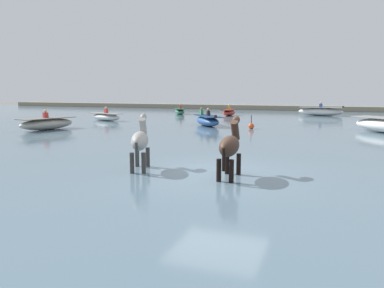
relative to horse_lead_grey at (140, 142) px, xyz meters
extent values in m
plane|color=#666051|center=(2.21, 0.30, -1.09)|extent=(120.00, 120.00, 0.00)
cube|color=slate|center=(2.21, 10.30, -0.93)|extent=(90.00, 90.00, 0.32)
ellipsoid|color=gray|center=(0.02, -0.07, 0.05)|extent=(0.86, 1.37, 0.52)
cylinder|color=#31312F|center=(-0.28, 0.30, -0.65)|extent=(0.12, 0.12, 0.88)
cylinder|color=#31312F|center=(0.01, 0.41, -0.65)|extent=(0.12, 0.12, 0.88)
cylinder|color=#31312F|center=(0.04, -0.55, -0.65)|extent=(0.12, 0.12, 0.88)
cylinder|color=#31312F|center=(0.33, -0.44, -0.65)|extent=(0.12, 0.12, 0.88)
cylinder|color=gray|center=(-0.21, 0.57, 0.37)|extent=(0.36, 0.52, 0.59)
ellipsoid|color=gray|center=(-0.25, 0.69, 0.64)|extent=(0.33, 0.48, 0.22)
cylinder|color=#31312F|center=(0.24, -0.65, -0.19)|extent=(0.08, 0.08, 0.56)
ellipsoid|color=#382319|center=(2.61, -0.14, 0.04)|extent=(0.50, 1.31, 0.52)
cylinder|color=black|center=(2.43, 0.30, -0.65)|extent=(0.12, 0.12, 0.88)
cylinder|color=black|center=(2.74, 0.32, -0.65)|extent=(0.12, 0.12, 0.88)
cylinder|color=black|center=(2.47, -0.60, -0.65)|extent=(0.12, 0.12, 0.88)
cylinder|color=black|center=(2.78, -0.59, -0.65)|extent=(0.12, 0.12, 0.88)
cylinder|color=#382319|center=(2.58, 0.54, 0.37)|extent=(0.22, 0.48, 0.59)
ellipsoid|color=#382319|center=(2.57, 0.66, 0.64)|extent=(0.20, 0.45, 0.22)
cylinder|color=black|center=(2.63, -0.76, -0.19)|extent=(0.08, 0.08, 0.55)
ellipsoid|color=silver|center=(4.05, 25.55, -0.42)|extent=(3.84, 1.49, 0.70)
cube|color=gray|center=(4.05, 25.55, -0.05)|extent=(3.69, 1.43, 0.04)
cube|color=black|center=(5.85, 25.45, 0.02)|extent=(0.13, 0.17, 0.18)
cube|color=#3356A8|center=(4.05, 25.53, 0.12)|extent=(0.27, 0.19, 0.30)
sphere|color=tan|center=(4.05, 25.53, 0.36)|extent=(0.18, 0.18, 0.18)
ellipsoid|color=#28518E|center=(-2.34, 13.12, -0.48)|extent=(2.80, 3.35, 0.60)
cube|color=navy|center=(-2.34, 13.12, -0.16)|extent=(2.69, 3.21, 0.04)
cube|color=black|center=(-1.42, 11.81, -0.09)|extent=(0.20, 0.19, 0.18)
cube|color=#388E51|center=(-2.97, 13.82, 0.01)|extent=(0.30, 0.32, 0.30)
sphere|color=#A37556|center=(-2.97, 13.82, 0.25)|extent=(0.18, 0.18, 0.18)
cube|color=#232328|center=(-2.29, 13.15, 0.01)|extent=(0.30, 0.32, 0.30)
sphere|color=tan|center=(-2.29, 13.15, 0.25)|extent=(0.18, 0.18, 0.18)
ellipsoid|color=#337556|center=(-8.41, 23.29, -0.54)|extent=(1.98, 2.84, 0.48)
cube|color=#1E4634|center=(-8.41, 23.29, -0.28)|extent=(1.90, 2.73, 0.04)
cube|color=red|center=(-8.34, 23.33, -0.11)|extent=(0.28, 0.31, 0.30)
sphere|color=tan|center=(-8.34, 23.33, 0.13)|extent=(0.18, 0.18, 0.18)
ellipsoid|color=silver|center=(-10.66, 14.37, -0.52)|extent=(3.19, 1.93, 0.51)
cube|color=gray|center=(-10.66, 14.37, -0.24)|extent=(3.06, 1.86, 0.04)
cube|color=red|center=(-10.64, 14.42, -0.07)|extent=(0.31, 0.26, 0.30)
sphere|color=beige|center=(-10.64, 14.42, 0.17)|extent=(0.18, 0.18, 0.18)
ellipsoid|color=#BC382D|center=(-3.55, 22.94, -0.53)|extent=(0.94, 2.52, 0.50)
cube|color=maroon|center=(-3.55, 22.94, -0.26)|extent=(0.90, 2.42, 0.04)
cube|color=gold|center=(-3.56, 22.94, -0.09)|extent=(0.18, 0.26, 0.30)
sphere|color=beige|center=(-3.56, 22.94, 0.15)|extent=(0.18, 0.18, 0.18)
ellipsoid|color=#B2AD9E|center=(-10.14, 7.70, -0.46)|extent=(1.95, 3.49, 0.63)
cube|color=slate|center=(-10.14, 7.70, -0.13)|extent=(1.87, 3.35, 0.04)
cube|color=red|center=(-10.22, 7.72, 0.04)|extent=(0.24, 0.30, 0.30)
sphere|color=beige|center=(-10.22, 7.72, 0.28)|extent=(0.18, 0.18, 0.18)
sphere|color=#E54C1E|center=(0.67, 12.03, -0.60)|extent=(0.34, 0.34, 0.34)
cylinder|color=black|center=(0.67, 12.03, -0.21)|extent=(0.04, 0.04, 0.44)
cube|color=gray|center=(2.21, 34.08, -0.67)|extent=(80.00, 2.40, 0.85)
camera|label=1|loc=(4.97, -9.14, 1.43)|focal=34.88mm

